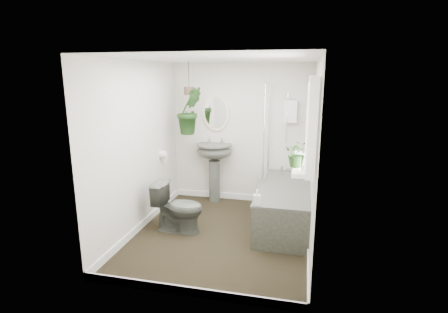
# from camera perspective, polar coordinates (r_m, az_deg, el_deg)

# --- Properties ---
(floor) EXTENTS (2.30, 2.80, 0.02)m
(floor) POSITION_cam_1_polar(r_m,az_deg,el_deg) (4.86, -0.41, -12.67)
(floor) COLOR black
(floor) RESTS_ON ground
(ceiling) EXTENTS (2.30, 2.80, 0.02)m
(ceiling) POSITION_cam_1_polar(r_m,az_deg,el_deg) (4.37, -0.46, 15.83)
(ceiling) COLOR white
(ceiling) RESTS_ON ground
(wall_back) EXTENTS (2.30, 0.02, 2.30)m
(wall_back) POSITION_cam_1_polar(r_m,az_deg,el_deg) (5.83, 2.80, 3.72)
(wall_back) COLOR silver
(wall_back) RESTS_ON ground
(wall_front) EXTENTS (2.30, 0.02, 2.30)m
(wall_front) POSITION_cam_1_polar(r_m,az_deg,el_deg) (3.17, -6.40, -4.55)
(wall_front) COLOR silver
(wall_front) RESTS_ON ground
(wall_left) EXTENTS (0.02, 2.80, 2.30)m
(wall_left) POSITION_cam_1_polar(r_m,az_deg,el_deg) (4.87, -13.83, 1.46)
(wall_left) COLOR silver
(wall_left) RESTS_ON ground
(wall_right) EXTENTS (0.02, 2.80, 2.30)m
(wall_right) POSITION_cam_1_polar(r_m,az_deg,el_deg) (4.36, 14.56, 0.05)
(wall_right) COLOR silver
(wall_right) RESTS_ON ground
(skirting) EXTENTS (2.30, 2.80, 0.10)m
(skirting) POSITION_cam_1_polar(r_m,az_deg,el_deg) (4.83, -0.41, -12.03)
(skirting) COLOR white
(skirting) RESTS_ON floor
(bathtub) EXTENTS (0.72, 1.72, 0.58)m
(bathtub) POSITION_cam_1_polar(r_m,az_deg,el_deg) (5.09, 9.80, -7.94)
(bathtub) COLOR #464942
(bathtub) RESTS_ON floor
(bath_screen) EXTENTS (0.04, 0.72, 1.40)m
(bath_screen) POSITION_cam_1_polar(r_m,az_deg,el_deg) (5.33, 6.99, 4.16)
(bath_screen) COLOR silver
(bath_screen) RESTS_ON bathtub
(shower_box) EXTENTS (0.20, 0.10, 0.35)m
(shower_box) POSITION_cam_1_polar(r_m,az_deg,el_deg) (5.62, 10.83, 7.27)
(shower_box) COLOR white
(shower_box) RESTS_ON wall_back
(oval_mirror) EXTENTS (0.46, 0.03, 0.62)m
(oval_mirror) POSITION_cam_1_polar(r_m,az_deg,el_deg) (5.83, -1.33, 7.21)
(oval_mirror) COLOR beige
(oval_mirror) RESTS_ON wall_back
(wall_sconce) EXTENTS (0.04, 0.04, 0.22)m
(wall_sconce) POSITION_cam_1_polar(r_m,az_deg,el_deg) (5.95, -5.10, 6.31)
(wall_sconce) COLOR black
(wall_sconce) RESTS_ON wall_back
(toilet_roll_holder) EXTENTS (0.11, 0.11, 0.11)m
(toilet_roll_holder) POSITION_cam_1_polar(r_m,az_deg,el_deg) (5.52, -9.89, 0.35)
(toilet_roll_holder) COLOR white
(toilet_roll_holder) RESTS_ON wall_left
(window_recess) EXTENTS (0.08, 1.00, 0.90)m
(window_recess) POSITION_cam_1_polar(r_m,az_deg,el_deg) (3.58, 14.13, 5.41)
(window_recess) COLOR white
(window_recess) RESTS_ON wall_right
(window_sill) EXTENTS (0.18, 1.00, 0.04)m
(window_sill) POSITION_cam_1_polar(r_m,az_deg,el_deg) (3.66, 12.67, -1.06)
(window_sill) COLOR white
(window_sill) RESTS_ON wall_right
(window_blinds) EXTENTS (0.01, 0.86, 0.76)m
(window_blinds) POSITION_cam_1_polar(r_m,az_deg,el_deg) (3.58, 13.41, 5.45)
(window_blinds) COLOR white
(window_blinds) RESTS_ON wall_right
(toilet) EXTENTS (0.69, 0.40, 0.69)m
(toilet) POSITION_cam_1_polar(r_m,az_deg,el_deg) (4.86, -7.44, -8.19)
(toilet) COLOR #464942
(toilet) RESTS_ON floor
(pedestal_sink) EXTENTS (0.60, 0.52, 1.00)m
(pedestal_sink) POSITION_cam_1_polar(r_m,az_deg,el_deg) (5.90, -1.59, -2.62)
(pedestal_sink) COLOR #464942
(pedestal_sink) RESTS_ON floor
(sill_plant) EXTENTS (0.24, 0.21, 0.26)m
(sill_plant) POSITION_cam_1_polar(r_m,az_deg,el_deg) (3.39, 11.91, 0.50)
(sill_plant) COLOR black
(sill_plant) RESTS_ON window_sill
(hanging_plant) EXTENTS (0.52, 0.51, 0.73)m
(hanging_plant) POSITION_cam_1_polar(r_m,az_deg,el_deg) (5.52, -5.64, 7.44)
(hanging_plant) COLOR black
(hanging_plant) RESTS_ON ceiling
(soap_bottle) EXTENTS (0.09, 0.09, 0.19)m
(soap_bottle) POSITION_cam_1_polar(r_m,az_deg,el_deg) (4.24, 5.41, -6.65)
(soap_bottle) COLOR #2F2827
(soap_bottle) RESTS_ON bathtub
(hanging_pot) EXTENTS (0.16, 0.16, 0.12)m
(hanging_pot) POSITION_cam_1_polar(r_m,az_deg,el_deg) (5.49, -5.72, 10.62)
(hanging_pot) COLOR #483328
(hanging_pot) RESTS_ON ceiling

